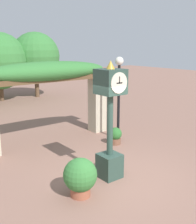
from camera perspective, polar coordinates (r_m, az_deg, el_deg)
ground_plane at (r=7.76m, az=3.73°, el=-13.07°), size 60.00×60.00×0.00m
pedestal_clock at (r=7.20m, az=2.45°, el=-1.39°), size 0.62×0.67×3.10m
pergola at (r=10.03m, az=-10.11°, el=6.06°), size 5.50×1.14×2.91m
potted_plant_near_left at (r=10.05m, az=3.56°, el=-4.81°), size 0.45×0.45×0.61m
potted_plant_near_right at (r=6.69m, az=-3.64°, el=-12.92°), size 0.80×0.80×0.93m
lamp_post at (r=10.23m, az=4.28°, el=6.04°), size 0.30×0.30×3.06m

